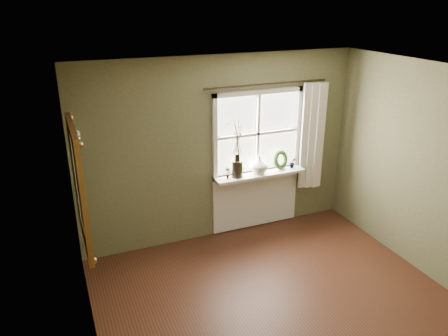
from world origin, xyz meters
name	(u,v)px	position (x,y,z in m)	size (l,w,h in m)	color
floor	(302,331)	(0.00, 0.00, 0.00)	(4.50, 4.50, 0.00)	#422114
ceiling	(322,84)	(0.00, 0.00, 2.60)	(4.50, 4.50, 0.00)	silver
wall_back	(220,149)	(0.00, 2.30, 1.30)	(4.00, 0.10, 2.60)	#656543
wall_left	(85,271)	(-2.05, 0.00, 1.30)	(0.10, 4.50, 2.60)	#656543
window_frame	(257,134)	(0.55, 2.23, 1.48)	(1.36, 0.06, 1.24)	white
window_sill	(260,174)	(0.55, 2.12, 0.90)	(1.36, 0.26, 0.04)	white
window_apron	(256,199)	(0.55, 2.23, 0.46)	(1.36, 0.04, 0.88)	white
dark_jug	(237,169)	(0.19, 2.12, 1.04)	(0.17, 0.17, 0.24)	black
cream_vase	(259,165)	(0.54, 2.12, 1.05)	(0.25, 0.25, 0.26)	beige
wreath	(280,162)	(0.90, 2.16, 1.03)	(0.29, 0.29, 0.07)	#28461F
potted_plant_left	(228,173)	(0.05, 2.12, 1.00)	(0.08, 0.06, 0.16)	#28461F
potted_plant_right	(293,163)	(1.09, 2.12, 1.00)	(0.09, 0.07, 0.16)	#28461F
curtain	(311,136)	(1.39, 2.13, 1.37)	(0.36, 0.12, 1.59)	silver
curtain_rod	(267,84)	(0.65, 2.17, 2.18)	(0.03, 0.03, 1.84)	black
gilt_mirror	(79,186)	(-1.96, 1.24, 1.50)	(0.10, 1.07, 1.28)	white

